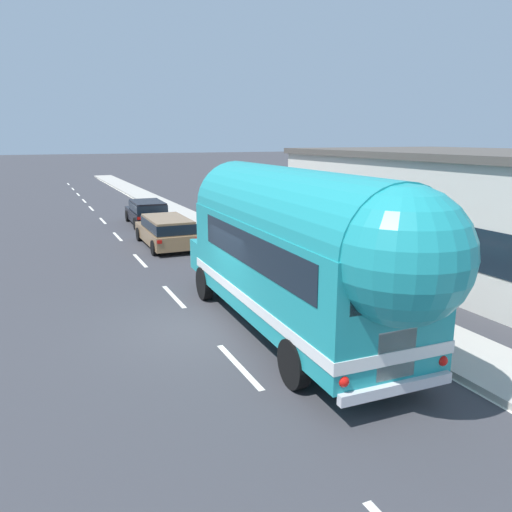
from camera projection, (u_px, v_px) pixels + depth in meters
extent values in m
plane|color=#38383D|center=(204.00, 328.00, 12.99)|extent=(300.00, 300.00, 0.00)
cube|color=silver|center=(239.00, 366.00, 10.86)|extent=(0.14, 2.40, 0.01)
cube|color=silver|center=(174.00, 296.00, 15.61)|extent=(0.14, 2.40, 0.01)
cube|color=silver|center=(140.00, 260.00, 20.17)|extent=(0.14, 2.40, 0.01)
cube|color=silver|center=(118.00, 237.00, 25.05)|extent=(0.14, 2.40, 0.01)
cube|color=silver|center=(103.00, 221.00, 29.79)|extent=(0.14, 2.40, 0.01)
cube|color=silver|center=(91.00, 208.00, 35.00)|extent=(0.14, 2.40, 0.01)
cube|color=silver|center=(84.00, 201.00, 39.13)|extent=(0.14, 2.40, 0.01)
cube|color=silver|center=(78.00, 194.00, 43.58)|extent=(0.14, 2.40, 0.01)
cube|color=silver|center=(73.00, 189.00, 48.23)|extent=(0.14, 2.40, 0.01)
cube|color=silver|center=(68.00, 184.00, 53.38)|extent=(0.14, 2.40, 0.01)
cube|color=silver|center=(200.00, 236.00, 25.16)|extent=(0.12, 80.00, 0.01)
cube|color=#ADA89E|center=(234.00, 240.00, 23.78)|extent=(2.07, 90.00, 0.15)
cube|color=beige|center=(483.00, 214.00, 18.72)|extent=(8.50, 15.12, 4.10)
cube|color=#4C4742|center=(489.00, 154.00, 18.22)|extent=(8.80, 15.42, 0.24)
cube|color=black|center=(391.00, 228.00, 17.10)|extent=(0.08, 13.12, 1.20)
cube|color=teal|center=(293.00, 267.00, 12.16)|extent=(2.73, 8.10, 2.30)
cylinder|color=teal|center=(294.00, 220.00, 11.89)|extent=(2.68, 8.00, 2.45)
sphere|color=teal|center=(402.00, 256.00, 8.33)|extent=(2.40, 2.40, 2.40)
cube|color=teal|center=(229.00, 254.00, 16.51)|extent=(2.30, 1.36, 0.95)
cube|color=white|center=(293.00, 293.00, 12.31)|extent=(2.77, 8.15, 0.24)
cube|color=black|center=(299.00, 245.00, 11.75)|extent=(2.71, 6.31, 0.76)
cube|color=black|center=(400.00, 285.00, 8.43)|extent=(2.00, 0.14, 0.84)
cube|color=white|center=(396.00, 354.00, 8.71)|extent=(0.80, 0.08, 0.90)
cube|color=silver|center=(397.00, 388.00, 8.77)|extent=(2.34, 0.21, 0.20)
sphere|color=red|center=(343.00, 381.00, 8.38)|extent=(0.20, 0.20, 0.20)
sphere|color=red|center=(442.00, 360.00, 9.16)|extent=(0.20, 0.20, 0.20)
cube|color=black|center=(235.00, 217.00, 15.67)|extent=(2.14, 0.16, 0.96)
cube|color=silver|center=(222.00, 254.00, 17.16)|extent=(0.90, 0.13, 0.56)
cylinder|color=black|center=(204.00, 283.00, 15.26)|extent=(0.29, 1.01, 1.00)
cylinder|color=black|center=(274.00, 275.00, 16.13)|extent=(0.29, 1.01, 1.00)
cylinder|color=black|center=(294.00, 364.00, 9.83)|extent=(0.29, 1.01, 1.00)
cylinder|color=black|center=(392.00, 345.00, 10.71)|extent=(0.29, 1.01, 1.00)
cube|color=olive|center=(165.00, 235.00, 22.78)|extent=(1.91, 4.77, 0.60)
cube|color=olive|center=(167.00, 224.00, 22.22)|extent=(1.69, 3.31, 0.55)
cube|color=black|center=(167.00, 224.00, 22.23)|extent=(1.75, 3.35, 0.43)
cube|color=red|center=(159.00, 242.00, 20.30)|extent=(0.20, 0.04, 0.14)
cube|color=red|center=(198.00, 239.00, 20.92)|extent=(0.20, 0.04, 0.14)
cylinder|color=black|center=(139.00, 234.00, 23.97)|extent=(0.21, 0.64, 0.64)
cylinder|color=black|center=(175.00, 231.00, 24.66)|extent=(0.21, 0.64, 0.64)
cylinder|color=black|center=(154.00, 248.00, 20.99)|extent=(0.21, 0.64, 0.64)
cylinder|color=black|center=(195.00, 244.00, 21.67)|extent=(0.21, 0.64, 0.64)
cube|color=black|center=(147.00, 215.00, 28.50)|extent=(1.93, 4.40, 0.60)
cube|color=black|center=(148.00, 206.00, 27.94)|extent=(1.68, 2.94, 0.55)
cube|color=black|center=(148.00, 207.00, 27.94)|extent=(1.74, 2.98, 0.43)
cube|color=red|center=(139.00, 218.00, 26.21)|extent=(0.20, 0.05, 0.14)
cube|color=red|center=(168.00, 217.00, 26.78)|extent=(0.20, 0.05, 0.14)
cylinder|color=black|center=(128.00, 216.00, 29.55)|extent=(0.22, 0.65, 0.64)
cylinder|color=black|center=(157.00, 214.00, 30.18)|extent=(0.22, 0.65, 0.64)
cylinder|color=black|center=(136.00, 224.00, 26.90)|extent=(0.22, 0.65, 0.64)
cylinder|color=black|center=(167.00, 222.00, 27.53)|extent=(0.22, 0.65, 0.64)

